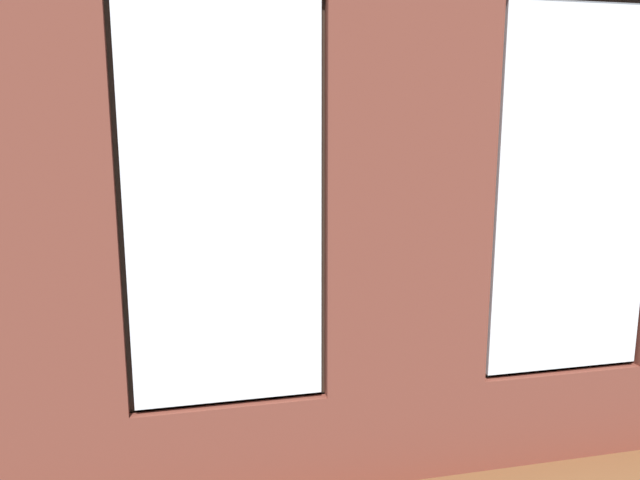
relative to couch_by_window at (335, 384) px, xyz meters
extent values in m
cube|color=brown|center=(-0.25, -2.15, -0.38)|extent=(6.64, 6.36, 0.10)
cube|color=brown|center=(-0.25, 0.65, 1.43)|extent=(0.97, 0.16, 3.52)
cube|color=brown|center=(-1.28, 0.65, -0.04)|extent=(1.08, 0.16, 0.59)
cube|color=white|center=(-1.28, 0.69, 1.37)|extent=(1.02, 0.03, 2.17)
cube|color=#38281E|center=(-1.28, 0.63, 1.37)|extent=(1.08, 0.04, 2.23)
cube|color=brown|center=(0.77, 0.65, -0.04)|extent=(1.08, 0.16, 0.59)
cube|color=white|center=(0.77, 0.69, 1.37)|extent=(1.02, 0.03, 2.17)
cube|color=#38281E|center=(0.77, 0.63, 1.37)|extent=(1.08, 0.04, 2.23)
cube|color=olive|center=(-0.25, 0.55, 0.23)|extent=(3.34, 0.24, 0.06)
cube|color=black|center=(-0.25, 0.56, 1.70)|extent=(0.44, 0.03, 0.63)
cube|color=#A33875|center=(-0.25, 0.55, 1.70)|extent=(0.38, 0.01, 0.57)
cube|color=black|center=(0.00, -0.05, -0.12)|extent=(1.82, 0.85, 0.42)
cube|color=black|center=(0.00, 0.28, 0.28)|extent=(1.82, 0.24, 0.38)
cube|color=black|center=(-0.80, -0.05, 0.19)|extent=(0.22, 0.85, 0.24)
cube|color=black|center=(0.80, -0.05, 0.19)|extent=(0.22, 0.85, 0.24)
cube|color=black|center=(-0.34, -0.09, 0.15)|extent=(0.63, 0.65, 0.12)
cube|color=black|center=(0.34, -0.09, 0.15)|extent=(0.63, 0.65, 0.12)
cube|color=black|center=(-2.52, -1.66, -0.12)|extent=(0.85, 1.99, 0.42)
cube|color=black|center=(-2.85, -1.66, 0.28)|extent=(0.24, 1.99, 0.38)
cube|color=black|center=(-2.52, -2.55, 0.19)|extent=(0.85, 0.22, 0.24)
cube|color=black|center=(-2.53, -0.78, 0.19)|extent=(0.85, 0.22, 0.24)
cube|color=black|center=(-2.48, -2.05, 0.15)|extent=(0.65, 0.71, 0.12)
cube|color=black|center=(-2.49, -1.27, 0.15)|extent=(0.65, 0.71, 0.12)
cube|color=tan|center=(-0.37, -2.03, 0.08)|extent=(1.43, 0.76, 0.04)
cube|color=tan|center=(-1.02, -2.35, -0.13)|extent=(0.07, 0.07, 0.39)
cube|color=tan|center=(0.28, -2.35, -0.13)|extent=(0.07, 0.07, 0.39)
cube|color=tan|center=(-1.02, -1.71, -0.13)|extent=(0.07, 0.07, 0.39)
cube|color=tan|center=(0.28, -1.71, -0.13)|extent=(0.07, 0.07, 0.39)
cylinder|color=#B23D38|center=(-0.37, -2.03, 0.15)|extent=(0.08, 0.08, 0.10)
cylinder|color=#47423D|center=(-0.76, -2.16, 0.15)|extent=(0.14, 0.14, 0.09)
sphere|color=#1E5B28|center=(-0.76, -2.16, 0.27)|extent=(0.16, 0.16, 0.16)
cube|color=#B2B2B7|center=(0.06, -1.92, 0.11)|extent=(0.18, 0.08, 0.02)
cube|color=black|center=(2.42, -2.18, -0.03)|extent=(1.28, 0.42, 0.60)
cube|color=black|center=(2.42, -2.18, 0.29)|extent=(0.46, 0.20, 0.05)
cube|color=black|center=(2.42, -2.18, 0.35)|extent=(0.06, 0.04, 0.06)
cube|color=black|center=(2.42, -2.18, 0.69)|extent=(1.05, 0.04, 0.62)
cube|color=black|center=(2.42, -2.20, 0.69)|extent=(1.00, 0.01, 0.57)
cylinder|color=brown|center=(1.29, 0.10, -0.19)|extent=(0.24, 0.24, 0.29)
cylinder|color=brown|center=(1.29, 0.10, 0.25)|extent=(0.04, 0.04, 0.58)
cone|color=#3D8E42|center=(1.54, 0.12, 0.76)|extent=(0.61, 0.18, 0.54)
cone|color=#3D8E42|center=(1.37, 0.25, 0.83)|extent=(0.34, 0.48, 0.64)
cone|color=#3D8E42|center=(1.12, 0.27, 0.77)|extent=(0.50, 0.51, 0.56)
cone|color=#3D8E42|center=(1.09, -0.07, 0.75)|extent=(0.55, 0.51, 0.53)
cone|color=#3D8E42|center=(1.38, -0.13, 0.77)|extent=(0.36, 0.60, 0.55)
cylinder|color=gray|center=(-2.72, -4.33, -0.13)|extent=(0.37, 0.37, 0.40)
cylinder|color=brown|center=(-2.72, -4.33, 0.16)|extent=(0.06, 0.06, 0.18)
ellipsoid|color=#337F38|center=(-2.72, -4.33, 0.49)|extent=(0.62, 0.62, 0.49)
cylinder|color=#47423D|center=(-2.17, -3.11, -0.26)|extent=(0.15, 0.15, 0.14)
cylinder|color=brown|center=(-2.17, -3.11, -0.10)|extent=(0.02, 0.02, 0.16)
ellipsoid|color=#3D8E42|center=(-2.17, -3.11, 0.08)|extent=(0.31, 0.31, 0.22)
cylinder|color=gray|center=(-1.36, -0.05, -0.17)|extent=(0.28, 0.28, 0.31)
cylinder|color=brown|center=(-1.36, -0.05, 0.12)|extent=(0.05, 0.05, 0.28)
cone|color=#1E5B28|center=(-1.23, -0.07, 0.47)|extent=(0.37, 0.16, 0.47)
cone|color=#1E5B28|center=(-1.25, 0.11, 0.42)|extent=(0.35, 0.43, 0.39)
cone|color=#1E5B28|center=(-1.39, 0.15, 0.41)|extent=(0.16, 0.47, 0.37)
cone|color=#1E5B28|center=(-1.49, 0.03, 0.46)|extent=(0.38, 0.30, 0.46)
cone|color=#1E5B28|center=(-1.52, -0.12, 0.44)|extent=(0.43, 0.26, 0.43)
cone|color=#1E5B28|center=(-1.40, -0.22, 0.44)|extent=(0.20, 0.43, 0.43)
cone|color=#1E5B28|center=(-1.27, -0.21, 0.43)|extent=(0.31, 0.43, 0.41)
cylinder|color=gray|center=(1.87, -1.09, -0.18)|extent=(0.31, 0.31, 0.31)
cylinder|color=brown|center=(1.87, -1.09, 0.25)|extent=(0.06, 0.06, 0.54)
cone|color=#1E5B28|center=(2.12, -1.05, 0.70)|extent=(0.64, 0.25, 0.51)
cone|color=#1E5B28|center=(1.97, -0.94, 0.77)|extent=(0.44, 0.52, 0.62)
cone|color=#1E5B28|center=(1.82, -0.87, 0.74)|extent=(0.29, 0.59, 0.58)
cone|color=#1E5B28|center=(1.70, -0.98, 0.76)|extent=(0.54, 0.44, 0.60)
cone|color=#1E5B28|center=(1.65, -1.22, 0.71)|extent=(0.61, 0.46, 0.53)
cone|color=#1E5B28|center=(1.86, -1.26, 0.79)|extent=(0.20, 0.49, 0.63)
cone|color=#1E5B28|center=(1.99, -1.30, 0.72)|extent=(0.45, 0.61, 0.53)
camera|label=1|loc=(1.01, 3.93, 1.82)|focal=35.00mm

